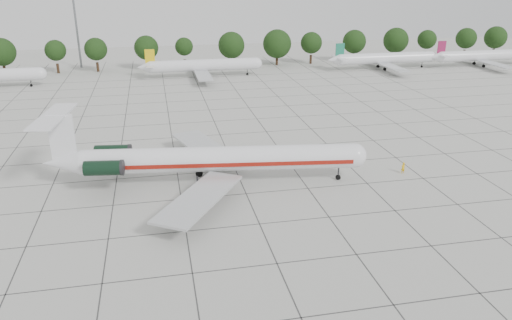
{
  "coord_description": "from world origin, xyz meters",
  "views": [
    {
      "loc": [
        -10.12,
        -55.28,
        26.14
      ],
      "look_at": [
        1.72,
        2.28,
        3.5
      ],
      "focal_mm": 35.0,
      "sensor_mm": 36.0,
      "label": 1
    }
  ],
  "objects_px": {
    "ground_crew": "(403,168)",
    "bg_airliner_d": "(385,58)",
    "main_airliner": "(202,159)",
    "floodlight_mast": "(75,15)",
    "bg_airliner_c": "(203,66)",
    "bg_airliner_e": "(483,56)"
  },
  "relations": [
    {
      "from": "main_airliner",
      "to": "bg_airliner_e",
      "type": "relative_size",
      "value": 1.45
    },
    {
      "from": "floodlight_mast",
      "to": "bg_airliner_c",
      "type": "bearing_deg",
      "value": -31.34
    },
    {
      "from": "ground_crew",
      "to": "bg_airliner_d",
      "type": "bearing_deg",
      "value": -120.6
    },
    {
      "from": "main_airliner",
      "to": "floodlight_mast",
      "type": "height_order",
      "value": "floodlight_mast"
    },
    {
      "from": "main_airliner",
      "to": "ground_crew",
      "type": "bearing_deg",
      "value": 3.38
    },
    {
      "from": "bg_airliner_c",
      "to": "ground_crew",
      "type": "bearing_deg",
      "value": -74.24
    },
    {
      "from": "ground_crew",
      "to": "bg_airliner_d",
      "type": "xyz_separation_m",
      "value": [
        30.37,
        70.62,
        2.12
      ]
    },
    {
      "from": "bg_airliner_d",
      "to": "main_airliner",
      "type": "bearing_deg",
      "value": -129.89
    },
    {
      "from": "bg_airliner_e",
      "to": "bg_airliner_c",
      "type": "bearing_deg",
      "value": 179.5
    },
    {
      "from": "bg_airliner_d",
      "to": "floodlight_mast",
      "type": "bearing_deg",
      "value": 166.95
    },
    {
      "from": "bg_airliner_c",
      "to": "main_airliner",
      "type": "bearing_deg",
      "value": -96.09
    },
    {
      "from": "bg_airliner_d",
      "to": "floodlight_mast",
      "type": "height_order",
      "value": "floodlight_mast"
    },
    {
      "from": "bg_airliner_d",
      "to": "bg_airliner_e",
      "type": "bearing_deg",
      "value": -2.52
    },
    {
      "from": "main_airliner",
      "to": "bg_airliner_d",
      "type": "height_order",
      "value": "main_airliner"
    },
    {
      "from": "bg_airliner_e",
      "to": "floodlight_mast",
      "type": "height_order",
      "value": "floodlight_mast"
    },
    {
      "from": "ground_crew",
      "to": "floodlight_mast",
      "type": "bearing_deg",
      "value": -67.17
    },
    {
      "from": "ground_crew",
      "to": "bg_airliner_c",
      "type": "relative_size",
      "value": 0.06
    },
    {
      "from": "main_airliner",
      "to": "floodlight_mast",
      "type": "xyz_separation_m",
      "value": [
        -25.12,
        87.81,
        10.87
      ]
    },
    {
      "from": "bg_airliner_c",
      "to": "bg_airliner_e",
      "type": "distance_m",
      "value": 79.43
    },
    {
      "from": "ground_crew",
      "to": "floodlight_mast",
      "type": "xyz_separation_m",
      "value": [
        -52.15,
        89.75,
        13.49
      ]
    },
    {
      "from": "floodlight_mast",
      "to": "ground_crew",
      "type": "bearing_deg",
      "value": -59.84
    },
    {
      "from": "main_airliner",
      "to": "floodlight_mast",
      "type": "bearing_deg",
      "value": 113.46
    }
  ]
}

